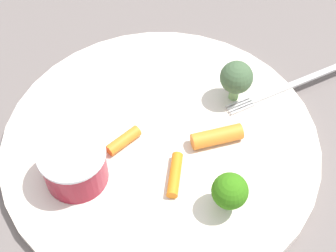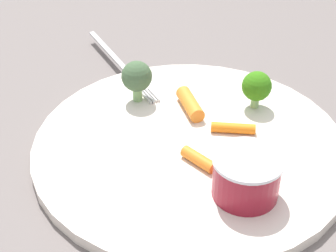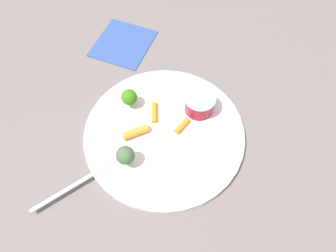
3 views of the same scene
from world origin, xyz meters
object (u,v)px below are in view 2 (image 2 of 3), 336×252
Objects in this scene: broccoli_floret_1 at (137,77)px; carrot_stick_2 at (233,128)px; broccoli_floret_0 at (253,85)px; fork at (121,65)px; carrot_stick_1 at (199,159)px; plate at (190,146)px; carrot_stick_0 at (190,104)px; sauce_cup at (246,176)px.

broccoli_floret_1 is 1.06× the size of carrot_stick_2.
broccoli_floret_0 is 0.12m from broccoli_floret_1.
broccoli_floret_1 is 0.24× the size of fork.
broccoli_floret_1 reaches higher than fork.
fork is (0.20, -0.06, -0.00)m from carrot_stick_1.
carrot_stick_2 is (-0.02, 0.05, -0.02)m from broccoli_floret_0.
carrot_stick_2 is (-0.02, -0.04, 0.01)m from plate.
carrot_stick_1 is (-0.04, 0.11, -0.02)m from broccoli_floret_0.
carrot_stick_0 is (0.04, -0.04, 0.01)m from plate.
sauce_cup is at bearing -176.57° from carrot_stick_1.
broccoli_floret_0 is at bearing -72.35° from carrot_stick_1.
carrot_stick_2 is 0.18m from fork.
fork reaches higher than plate.
carrot_stick_1 is at bearing 142.81° from carrot_stick_0.
carrot_stick_2 reaches higher than plate.
plate is at bearing 137.92° from carrot_stick_0.
sauce_cup is 0.18m from broccoli_floret_1.
carrot_stick_0 is 0.06m from carrot_stick_2.
sauce_cup is 0.06m from carrot_stick_1.
plate is 7.00× the size of carrot_stick_2.
fork is (0.18, 0.01, -0.00)m from carrot_stick_2.
plate is 5.16× the size of sauce_cup.
sauce_cup is 1.28× the size of broccoli_floret_1.
broccoli_floret_0 reaches higher than carrot_stick_1.
plate is 0.05m from carrot_stick_2.
plate is 0.10m from broccoli_floret_1.
fork is at bearing -11.58° from sauce_cup.
carrot_stick_2 reaches higher than fork.
plate is 0.17m from fork.
fork is (0.17, -0.04, 0.01)m from plate.
carrot_stick_1 is (-0.03, 0.02, 0.01)m from plate.
broccoli_floret_1 is at bearing 45.05° from broccoli_floret_0.
sauce_cup reaches higher than carrot_stick_1.
broccoli_floret_0 is 0.06m from carrot_stick_2.
sauce_cup is at bearing 173.47° from broccoli_floret_1.
broccoli_floret_1 is at bearing 157.10° from fork.
sauce_cup is at bearing 140.28° from carrot_stick_2.
sauce_cup is 0.26m from fork.
broccoli_floret_0 reaches higher than fork.
carrot_stick_2 is (0.01, -0.06, -0.00)m from carrot_stick_1.
broccoli_floret_1 reaches higher than plate.
carrot_stick_2 is (0.07, -0.06, -0.01)m from sauce_cup.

